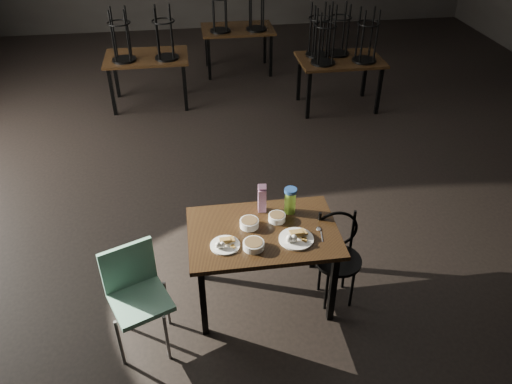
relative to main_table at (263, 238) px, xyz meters
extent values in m
plane|color=black|center=(0.74, 1.95, -0.67)|extent=(12.00, 12.00, 0.00)
cube|color=black|center=(0.00, 0.00, 0.06)|extent=(1.20, 0.80, 0.04)
cube|color=black|center=(-0.52, -0.32, -0.32)|extent=(0.05, 0.05, 0.71)
cube|color=black|center=(0.52, -0.32, -0.32)|extent=(0.05, 0.05, 0.71)
cube|color=black|center=(-0.52, 0.32, -0.32)|extent=(0.05, 0.05, 0.71)
cube|color=black|center=(0.52, 0.32, -0.32)|extent=(0.05, 0.05, 0.71)
cylinder|color=white|center=(-0.32, -0.14, 0.09)|extent=(0.23, 0.23, 0.01)
cube|color=olive|center=(-0.31, -0.10, 0.13)|extent=(0.08, 0.08, 0.04)
cube|color=olive|center=(-0.29, -0.10, 0.13)|extent=(0.10, 0.10, 0.03)
ellipsoid|color=white|center=(-0.37, -0.17, 0.12)|extent=(0.04, 0.04, 0.06)
ellipsoid|color=white|center=(-0.34, -0.17, 0.12)|extent=(0.04, 0.04, 0.06)
cylinder|color=white|center=(0.24, -0.15, 0.09)|extent=(0.27, 0.27, 0.02)
cube|color=olive|center=(0.24, -0.10, 0.14)|extent=(0.10, 0.10, 0.05)
cube|color=olive|center=(0.28, -0.10, 0.14)|extent=(0.11, 0.11, 0.03)
ellipsoid|color=white|center=(0.17, -0.18, 0.13)|extent=(0.05, 0.05, 0.07)
ellipsoid|color=white|center=(0.21, -0.18, 0.13)|extent=(0.05, 0.05, 0.07)
cylinder|color=white|center=(-0.10, 0.07, 0.11)|extent=(0.15, 0.15, 0.06)
cylinder|color=brown|center=(-0.10, 0.07, 0.13)|extent=(0.13, 0.13, 0.01)
cylinder|color=white|center=(0.13, 0.12, 0.11)|extent=(0.14, 0.14, 0.06)
cylinder|color=brown|center=(0.13, 0.12, 0.13)|extent=(0.12, 0.12, 0.01)
cylinder|color=white|center=(-0.11, -0.19, 0.11)|extent=(0.16, 0.16, 0.06)
cylinder|color=brown|center=(-0.11, -0.19, 0.13)|extent=(0.14, 0.14, 0.01)
cube|color=#7F1760|center=(0.03, 0.27, 0.19)|extent=(0.07, 0.07, 0.21)
cube|color=#7F1760|center=(0.03, 0.27, 0.31)|extent=(0.07, 0.07, 0.07)
cylinder|color=#A3EB45|center=(0.26, 0.22, 0.18)|extent=(0.11, 0.11, 0.20)
cylinder|color=navy|center=(0.26, 0.22, 0.29)|extent=(0.12, 0.12, 0.03)
ellipsoid|color=silver|center=(0.44, -0.04, 0.08)|extent=(0.05, 0.06, 0.01)
cube|color=silver|center=(0.44, -0.14, 0.08)|extent=(0.03, 0.12, 0.00)
cylinder|color=black|center=(0.62, -0.10, -0.23)|extent=(0.39, 0.39, 0.03)
torus|color=black|center=(0.63, 0.07, -0.04)|extent=(0.38, 0.04, 0.38)
cylinder|color=black|center=(0.73, 0.01, -0.45)|extent=(0.03, 0.03, 0.44)
cylinder|color=black|center=(0.51, 0.01, -0.45)|extent=(0.03, 0.03, 0.44)
cylinder|color=black|center=(0.51, -0.21, -0.45)|extent=(0.03, 0.03, 0.44)
cylinder|color=black|center=(0.73, -0.21, -0.45)|extent=(0.03, 0.03, 0.44)
cube|color=#659D86|center=(-0.98, -0.36, -0.20)|extent=(0.54, 0.54, 0.04)
cube|color=#659D86|center=(-1.05, -0.19, 0.02)|extent=(0.39, 0.19, 0.39)
cylinder|color=slate|center=(-1.16, -0.53, -0.43)|extent=(0.03, 0.03, 0.47)
cylinder|color=slate|center=(-0.81, -0.53, -0.43)|extent=(0.03, 0.03, 0.47)
cylinder|color=slate|center=(-1.16, -0.18, -0.43)|extent=(0.03, 0.03, 0.47)
cylinder|color=slate|center=(-0.81, -0.18, -0.43)|extent=(0.03, 0.03, 0.47)
cube|color=black|center=(-1.06, 4.20, 0.06)|extent=(1.20, 0.80, 0.04)
cube|color=black|center=(-1.58, 3.88, -0.32)|extent=(0.05, 0.05, 0.71)
cube|color=black|center=(-0.54, 3.88, -0.32)|extent=(0.05, 0.05, 0.71)
cube|color=black|center=(-1.58, 4.52, -0.32)|extent=(0.05, 0.05, 0.71)
cube|color=black|center=(-0.54, 4.52, -0.32)|extent=(0.05, 0.05, 0.71)
cylinder|color=black|center=(-1.36, 4.05, 0.09)|extent=(0.34, 0.34, 0.03)
torus|color=black|center=(-1.36, 4.05, 0.59)|extent=(0.32, 0.32, 0.02)
cylinder|color=black|center=(-1.27, 4.15, 0.46)|extent=(0.03, 0.03, 0.70)
cylinder|color=black|center=(-1.46, 4.15, 0.46)|extent=(0.03, 0.03, 0.70)
cylinder|color=black|center=(-1.46, 3.95, 0.46)|extent=(0.03, 0.03, 0.70)
cylinder|color=black|center=(-1.27, 3.95, 0.46)|extent=(0.03, 0.03, 0.70)
cylinder|color=black|center=(-0.76, 4.05, 0.09)|extent=(0.34, 0.34, 0.03)
torus|color=black|center=(-0.76, 4.05, 0.59)|extent=(0.32, 0.32, 0.02)
cylinder|color=black|center=(-0.67, 4.15, 0.46)|extent=(0.03, 0.03, 0.70)
cylinder|color=black|center=(-0.86, 4.15, 0.46)|extent=(0.03, 0.03, 0.70)
cylinder|color=black|center=(-0.86, 3.95, 0.46)|extent=(0.03, 0.03, 0.70)
cylinder|color=black|center=(-0.67, 3.95, 0.46)|extent=(0.03, 0.03, 0.70)
cube|color=black|center=(1.71, 3.68, 0.06)|extent=(1.20, 0.80, 0.04)
cube|color=black|center=(1.19, 3.36, -0.32)|extent=(0.05, 0.05, 0.71)
cube|color=black|center=(2.23, 3.36, -0.32)|extent=(0.05, 0.05, 0.71)
cube|color=black|center=(1.19, 4.00, -0.32)|extent=(0.05, 0.05, 0.71)
cube|color=black|center=(2.23, 4.00, -0.32)|extent=(0.05, 0.05, 0.71)
cylinder|color=black|center=(1.41, 3.53, 0.09)|extent=(0.34, 0.34, 0.03)
torus|color=black|center=(1.41, 3.53, 0.59)|extent=(0.32, 0.32, 0.02)
cylinder|color=black|center=(1.50, 3.63, 0.46)|extent=(0.03, 0.03, 0.70)
cylinder|color=black|center=(1.31, 3.63, 0.46)|extent=(0.03, 0.03, 0.70)
cylinder|color=black|center=(1.31, 3.43, 0.46)|extent=(0.03, 0.03, 0.70)
cylinder|color=black|center=(1.50, 3.43, 0.46)|extent=(0.03, 0.03, 0.70)
cylinder|color=black|center=(2.01, 3.53, 0.09)|extent=(0.34, 0.34, 0.03)
torus|color=black|center=(2.01, 3.53, 0.59)|extent=(0.32, 0.32, 0.02)
cylinder|color=black|center=(2.10, 3.63, 0.46)|extent=(0.03, 0.03, 0.70)
cylinder|color=black|center=(1.91, 3.63, 0.46)|extent=(0.03, 0.03, 0.70)
cylinder|color=black|center=(1.91, 3.43, 0.46)|extent=(0.03, 0.03, 0.70)
cylinder|color=black|center=(2.10, 3.43, 0.46)|extent=(0.03, 0.03, 0.70)
cylinder|color=black|center=(1.71, 3.86, 0.09)|extent=(0.34, 0.34, 0.03)
torus|color=black|center=(1.71, 3.86, 0.59)|extent=(0.32, 0.32, 0.02)
cylinder|color=black|center=(1.80, 3.96, 0.46)|extent=(0.03, 0.03, 0.70)
cylinder|color=black|center=(1.61, 3.96, 0.46)|extent=(0.03, 0.03, 0.70)
cylinder|color=black|center=(1.61, 3.76, 0.46)|extent=(0.03, 0.03, 0.70)
cylinder|color=black|center=(1.80, 3.76, 0.46)|extent=(0.03, 0.03, 0.70)
cylinder|color=black|center=(1.41, 3.86, 0.09)|extent=(0.34, 0.34, 0.03)
torus|color=black|center=(1.41, 3.86, 0.59)|extent=(0.32, 0.32, 0.02)
cylinder|color=black|center=(1.50, 3.96, 0.46)|extent=(0.03, 0.03, 0.70)
cylinder|color=black|center=(1.31, 3.96, 0.46)|extent=(0.03, 0.03, 0.70)
cylinder|color=black|center=(1.31, 3.76, 0.46)|extent=(0.03, 0.03, 0.70)
cylinder|color=black|center=(1.50, 3.76, 0.46)|extent=(0.03, 0.03, 0.70)
cube|color=black|center=(0.40, 5.34, 0.06)|extent=(1.20, 0.80, 0.04)
cube|color=black|center=(-0.12, 5.02, -0.32)|extent=(0.05, 0.05, 0.71)
cube|color=black|center=(0.92, 5.02, -0.32)|extent=(0.05, 0.05, 0.71)
cube|color=black|center=(-0.12, 5.66, -0.32)|extent=(0.05, 0.05, 0.71)
cube|color=black|center=(0.92, 5.66, -0.32)|extent=(0.05, 0.05, 0.71)
cylinder|color=black|center=(0.10, 5.19, 0.09)|extent=(0.34, 0.34, 0.03)
cylinder|color=black|center=(0.20, 5.29, 0.46)|extent=(0.03, 0.03, 0.70)
cylinder|color=black|center=(0.01, 5.29, 0.46)|extent=(0.03, 0.03, 0.70)
cylinder|color=black|center=(0.01, 5.09, 0.46)|extent=(0.03, 0.03, 0.70)
cylinder|color=black|center=(0.20, 5.09, 0.46)|extent=(0.03, 0.03, 0.70)
cylinder|color=black|center=(0.70, 5.19, 0.09)|extent=(0.34, 0.34, 0.03)
cylinder|color=black|center=(0.80, 5.29, 0.46)|extent=(0.03, 0.03, 0.70)
cylinder|color=black|center=(0.61, 5.29, 0.46)|extent=(0.03, 0.03, 0.70)
cylinder|color=black|center=(0.61, 5.09, 0.46)|extent=(0.03, 0.03, 0.70)
cylinder|color=black|center=(0.80, 5.09, 0.46)|extent=(0.03, 0.03, 0.70)
camera|label=1|loc=(-0.50, -3.04, 2.61)|focal=35.00mm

